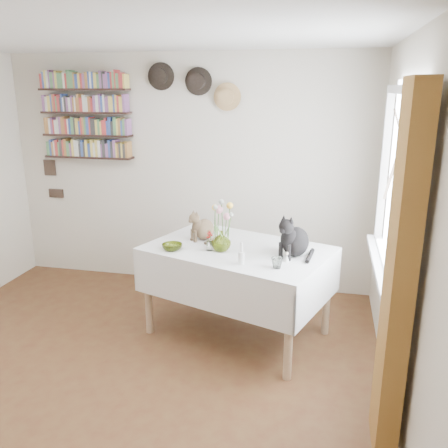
% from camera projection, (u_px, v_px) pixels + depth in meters
% --- Properties ---
extents(room, '(4.08, 4.58, 2.58)m').
position_uv_depth(room, '(86.00, 233.00, 3.03)').
color(room, brown).
rests_on(room, ground).
extents(window, '(0.12, 1.52, 1.32)m').
position_uv_depth(window, '(395.00, 198.00, 3.33)').
color(window, white).
rests_on(window, room).
extents(curtain, '(0.12, 0.38, 2.10)m').
position_uv_depth(curtain, '(399.00, 279.00, 2.55)').
color(curtain, brown).
rests_on(curtain, room).
extents(dining_table, '(1.76, 1.42, 0.81)m').
position_uv_depth(dining_table, '(238.00, 270.00, 4.13)').
color(dining_table, white).
rests_on(dining_table, room).
extents(tabby_cat, '(0.30, 0.31, 0.28)m').
position_uv_depth(tabby_cat, '(204.00, 224.00, 4.28)').
color(tabby_cat, '#796445').
rests_on(tabby_cat, dining_table).
extents(black_cat, '(0.37, 0.39, 0.36)m').
position_uv_depth(black_cat, '(296.00, 234.00, 3.86)').
color(black_cat, black).
rests_on(black_cat, dining_table).
extents(flower_vase, '(0.17, 0.17, 0.17)m').
position_uv_depth(flower_vase, '(221.00, 241.00, 3.98)').
color(flower_vase, '#94A92F').
rests_on(flower_vase, dining_table).
extents(green_bowl, '(0.21, 0.21, 0.05)m').
position_uv_depth(green_bowl, '(172.00, 247.00, 4.02)').
color(green_bowl, '#94A92F').
rests_on(green_bowl, dining_table).
extents(drinking_glass, '(0.11, 0.11, 0.08)m').
position_uv_depth(drinking_glass, '(277.00, 263.00, 3.61)').
color(drinking_glass, white).
rests_on(drinking_glass, dining_table).
extents(candlestick, '(0.05, 0.05, 0.18)m').
position_uv_depth(candlestick, '(241.00, 257.00, 3.68)').
color(candlestick, white).
rests_on(candlestick, dining_table).
extents(berry_jar, '(0.05, 0.05, 0.20)m').
position_uv_depth(berry_jar, '(209.00, 241.00, 3.99)').
color(berry_jar, white).
rests_on(berry_jar, dining_table).
extents(porcelain_figurine, '(0.04, 0.04, 0.08)m').
position_uv_depth(porcelain_figurine, '(287.00, 258.00, 3.74)').
color(porcelain_figurine, white).
rests_on(porcelain_figurine, dining_table).
extents(flower_bouquet, '(0.17, 0.13, 0.39)m').
position_uv_depth(flower_bouquet, '(221.00, 212.00, 3.92)').
color(flower_bouquet, '#4C7233').
rests_on(flower_bouquet, flower_vase).
extents(bookshelf_unit, '(1.00, 0.16, 0.91)m').
position_uv_depth(bookshelf_unit, '(86.00, 116.00, 5.12)').
color(bookshelf_unit, black).
rests_on(bookshelf_unit, room).
extents(wall_hats, '(0.98, 0.09, 0.48)m').
position_uv_depth(wall_hats, '(195.00, 85.00, 4.80)').
color(wall_hats, black).
rests_on(wall_hats, room).
extents(wall_art_plaques, '(0.21, 0.02, 0.44)m').
position_uv_depth(wall_art_plaques, '(53.00, 178.00, 5.49)').
color(wall_art_plaques, '#38281E').
rests_on(wall_art_plaques, room).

